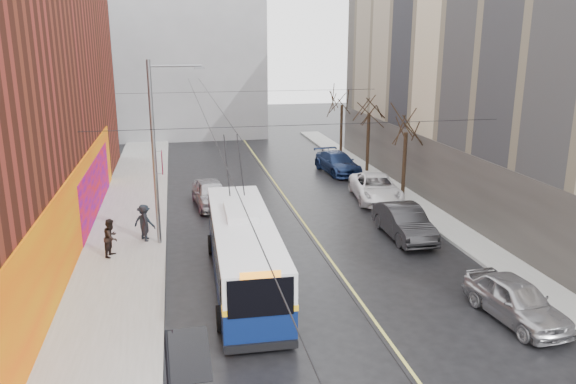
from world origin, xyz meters
name	(u,v)px	position (x,y,z in m)	size (l,w,h in m)	color
ground	(339,332)	(0.00, 0.00, 0.00)	(140.00, 140.00, 0.00)	black
sidewalk_left	(127,233)	(-8.00, 12.00, 0.07)	(4.00, 60.00, 0.15)	gray
sidewalk_right	(429,214)	(9.00, 12.00, 0.07)	(2.00, 60.00, 0.15)	gray
lane_line	(296,212)	(1.50, 14.00, 0.00)	(0.12, 50.00, 0.01)	#BFB74C
building_right	(546,71)	(16.99, 14.00, 7.99)	(14.06, 36.00, 16.00)	tan
building_far	(164,48)	(-6.00, 44.99, 9.02)	(20.50, 12.10, 18.00)	gray
streetlight_pole	(157,149)	(-6.14, 10.00, 4.85)	(2.65, 0.60, 9.00)	slate
catenary_wires	(223,106)	(-2.54, 14.77, 6.25)	(18.00, 60.00, 0.22)	black
tree_near	(407,120)	(9.00, 16.00, 4.98)	(3.20, 3.20, 6.40)	black
tree_mid	(369,104)	(9.00, 23.00, 5.25)	(3.20, 3.20, 6.68)	black
tree_far	(342,96)	(9.00, 30.00, 5.14)	(3.20, 3.20, 6.57)	black
puddle	(173,355)	(-5.71, -0.36, 0.00)	(2.37, 3.41, 0.01)	black
pigeons_flying	(242,95)	(-2.07, 9.69, 7.33)	(5.01, 3.63, 2.40)	slate
trolleybus	(244,250)	(-2.75, 4.64, 1.50)	(2.89, 11.45, 5.39)	#091848
parked_car_a	(516,300)	(6.54, -0.35, 0.77)	(1.83, 4.54, 1.55)	#9B9A9E
parked_car_b	(404,222)	(6.02, 8.71, 0.83)	(1.76, 5.05, 1.66)	#272629
parked_car_c	(376,188)	(7.00, 15.62, 0.80)	(2.64, 5.73, 1.59)	white
parked_car_d	(338,163)	(6.73, 23.28, 0.78)	(2.20, 5.41, 1.57)	#16254D
following_car	(211,193)	(-3.35, 16.27, 0.82)	(1.94, 4.81, 1.64)	#A3A2A7
pedestrian_a	(146,223)	(-6.95, 10.46, 1.03)	(0.65, 0.42, 1.77)	black
pedestrian_b	(111,237)	(-8.42, 8.65, 1.04)	(0.87, 0.68, 1.79)	black
pedestrian_c	(144,222)	(-7.02, 10.71, 1.04)	(1.15, 0.66, 1.79)	black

